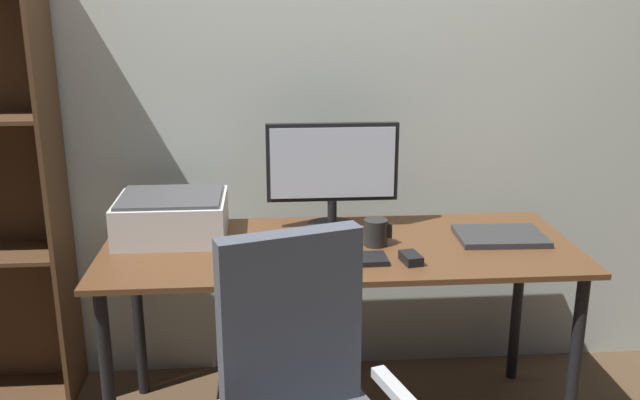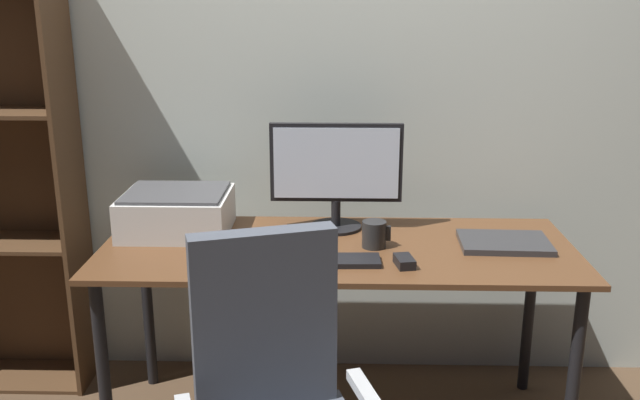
% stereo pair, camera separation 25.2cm
% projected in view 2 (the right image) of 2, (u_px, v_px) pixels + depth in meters
% --- Properties ---
extents(back_wall, '(6.40, 0.10, 2.60)m').
position_uv_depth(back_wall, '(339.00, 75.00, 2.85)').
color(back_wall, beige).
rests_on(back_wall, ground).
extents(desk, '(1.71, 0.69, 0.74)m').
position_uv_depth(desk, '(338.00, 267.00, 2.54)').
color(desk, '#56351E').
rests_on(desk, ground).
extents(monitor, '(0.50, 0.20, 0.41)m').
position_uv_depth(monitor, '(337.00, 169.00, 2.65)').
color(monitor, black).
rests_on(monitor, desk).
extents(keyboard, '(0.29, 0.12, 0.02)m').
position_uv_depth(keyboard, '(339.00, 261.00, 2.35)').
color(keyboard, black).
rests_on(keyboard, desk).
extents(mouse, '(0.07, 0.10, 0.03)m').
position_uv_depth(mouse, '(405.00, 261.00, 2.33)').
color(mouse, black).
rests_on(mouse, desk).
extents(coffee_mug, '(0.10, 0.09, 0.10)m').
position_uv_depth(coffee_mug, '(375.00, 234.00, 2.50)').
color(coffee_mug, black).
rests_on(coffee_mug, desk).
extents(laptop, '(0.33, 0.24, 0.02)m').
position_uv_depth(laptop, '(505.00, 243.00, 2.52)').
color(laptop, '#2D2D30').
rests_on(laptop, desk).
extents(printer, '(0.40, 0.34, 0.16)m').
position_uv_depth(printer, '(177.00, 212.00, 2.65)').
color(printer, silver).
rests_on(printer, desk).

